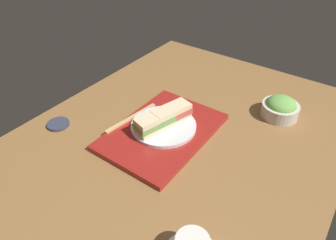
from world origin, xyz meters
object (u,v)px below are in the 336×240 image
(small_sauce_dish, at_px, (58,124))
(sandwich_far, at_px, (147,126))
(sandwich_near, at_px, (179,111))
(sandwich_middle, at_px, (163,118))
(salad_bowl, at_px, (280,108))
(chopsticks_pair, at_px, (131,118))
(sandwich_plate, at_px, (164,126))

(small_sauce_dish, bearing_deg, sandwich_far, 112.14)
(sandwich_near, height_order, sandwich_middle, same)
(sandwich_near, bearing_deg, salad_bowl, 133.13)
(sandwich_near, xyz_separation_m, salad_bowl, (-0.26, 0.28, -0.02))
(small_sauce_dish, bearing_deg, chopsticks_pair, 128.80)
(sandwich_plate, xyz_separation_m, small_sauce_dish, (0.19, -0.33, -0.02))
(salad_bowl, relative_size, small_sauce_dish, 1.72)
(sandwich_far, relative_size, small_sauce_dish, 1.14)
(sandwich_middle, xyz_separation_m, chopsticks_pair, (0.03, -0.12, -0.04))
(chopsticks_pair, distance_m, small_sauce_dish, 0.26)
(chopsticks_pair, height_order, small_sauce_dish, chopsticks_pair)
(sandwich_near, bearing_deg, sandwich_far, -15.57)
(sandwich_far, relative_size, salad_bowl, 0.66)
(sandwich_near, height_order, chopsticks_pair, sandwich_near)
(sandwich_near, distance_m, small_sauce_dish, 0.43)
(sandwich_plate, xyz_separation_m, sandwich_middle, (0.00, 0.00, 0.03))
(sandwich_middle, bearing_deg, sandwich_plate, -90.00)
(sandwich_far, distance_m, chopsticks_pair, 0.12)
(sandwich_near, height_order, sandwich_far, same)
(sandwich_middle, bearing_deg, chopsticks_pair, -77.38)
(sandwich_far, bearing_deg, salad_bowl, 141.32)
(sandwich_middle, xyz_separation_m, small_sauce_dish, (0.19, -0.33, -0.05))
(sandwich_plate, distance_m, sandwich_near, 0.08)
(sandwich_far, xyz_separation_m, chopsticks_pair, (-0.04, -0.10, -0.04))
(chopsticks_pair, bearing_deg, sandwich_near, 123.49)
(sandwich_plate, distance_m, sandwich_middle, 0.03)
(salad_bowl, bearing_deg, small_sauce_dish, -50.29)
(sandwich_plate, height_order, chopsticks_pair, sandwich_plate)
(sandwich_far, xyz_separation_m, small_sauce_dish, (0.13, -0.31, -0.05))
(sandwich_plate, bearing_deg, sandwich_far, -15.57)
(small_sauce_dish, bearing_deg, sandwich_middle, 120.36)
(salad_bowl, bearing_deg, sandwich_far, -38.68)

